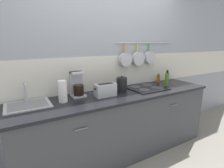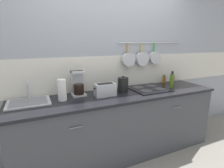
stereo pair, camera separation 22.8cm
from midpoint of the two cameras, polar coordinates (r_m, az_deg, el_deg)
ground_plane at (r=2.78m, az=5.23°, el=-21.55°), size 12.00×12.00×0.00m
wall_back at (r=2.63m, az=1.86°, el=6.48°), size 7.20×0.16×2.60m
cabinet_base at (r=2.56m, az=5.45°, el=-13.50°), size 2.79×0.65×0.88m
countertop at (r=2.39m, az=5.70°, el=-3.71°), size 2.83×0.67×0.03m
sink_basin at (r=2.21m, az=-22.94°, el=-5.21°), size 0.47×0.38×0.24m
paper_towel_roll at (r=2.14m, az=-13.12°, el=-1.95°), size 0.10×0.10×0.26m
coffee_maker at (r=2.31m, az=-8.31°, el=-0.51°), size 0.17×0.17×0.32m
toaster at (r=2.27m, az=0.60°, el=-1.93°), size 0.29×0.14×0.17m
kettle at (r=2.46m, az=6.25°, el=-0.28°), size 0.15×0.15×0.23m
cooktop at (r=2.70m, az=14.30°, el=-1.47°), size 0.54×0.52×0.01m
bottle_olive_oil at (r=2.89m, az=21.12°, el=1.15°), size 0.06×0.06×0.25m
bottle_dish_soap at (r=3.13m, az=18.65°, el=1.38°), size 0.06×0.06×0.15m
bottle_hot_sauce at (r=3.09m, az=21.22°, el=1.24°), size 0.06×0.06×0.18m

